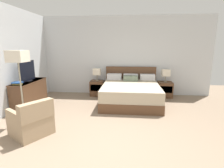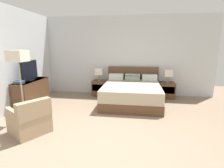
% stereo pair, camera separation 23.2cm
% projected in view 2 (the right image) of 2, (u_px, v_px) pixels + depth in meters
% --- Properties ---
extents(ground_plane, '(11.50, 11.50, 0.00)m').
position_uv_depth(ground_plane, '(98.00, 151.00, 3.07)').
color(ground_plane, '#84705B').
extents(wall_back, '(6.76, 0.06, 2.88)m').
position_uv_depth(wall_back, '(120.00, 56.00, 6.50)').
color(wall_back, silver).
rests_on(wall_back, ground).
extents(wall_left, '(0.06, 5.63, 2.88)m').
position_uv_depth(wall_left, '(9.00, 60.00, 4.73)').
color(wall_left, silver).
rests_on(wall_left, ground).
extents(bed, '(1.84, 2.10, 1.06)m').
position_uv_depth(bed, '(132.00, 93.00, 5.64)').
color(bed, brown).
rests_on(bed, ground).
extents(nightstand_left, '(0.50, 0.47, 0.55)m').
position_uv_depth(nightstand_left, '(99.00, 88.00, 6.54)').
color(nightstand_left, brown).
rests_on(nightstand_left, ground).
extents(nightstand_right, '(0.50, 0.47, 0.55)m').
position_uv_depth(nightstand_right, '(167.00, 90.00, 6.19)').
color(nightstand_right, brown).
rests_on(nightstand_right, ground).
extents(table_lamp_left, '(0.27, 0.27, 0.46)m').
position_uv_depth(table_lamp_left, '(99.00, 72.00, 6.41)').
color(table_lamp_left, gray).
rests_on(table_lamp_left, nightstand_left).
extents(table_lamp_right, '(0.27, 0.27, 0.46)m').
position_uv_depth(table_lamp_right, '(168.00, 73.00, 6.06)').
color(table_lamp_right, gray).
rests_on(table_lamp_right, nightstand_right).
extents(dresser, '(0.45, 1.34, 0.79)m').
position_uv_depth(dresser, '(32.00, 93.00, 5.34)').
color(dresser, brown).
rests_on(dresser, ground).
extents(tv, '(0.18, 0.75, 0.60)m').
position_uv_depth(tv, '(29.00, 71.00, 5.18)').
color(tv, black).
rests_on(tv, dresser).
extents(book_red_cover, '(0.22, 0.15, 0.04)m').
position_uv_depth(book_red_cover, '(19.00, 83.00, 4.78)').
color(book_red_cover, gold).
rests_on(book_red_cover, dresser).
extents(book_blue_cover, '(0.25, 0.21, 0.04)m').
position_uv_depth(book_blue_cover, '(19.00, 82.00, 4.78)').
color(book_blue_cover, '#234C8E').
rests_on(book_blue_cover, book_red_cover).
extents(armchair_by_window, '(0.95, 0.94, 0.76)m').
position_uv_depth(armchair_by_window, '(30.00, 120.00, 3.65)').
color(armchair_by_window, '#9E8466').
rests_on(armchair_by_window, ground).
extents(floor_lamp, '(0.36, 0.36, 1.72)m').
position_uv_depth(floor_lamp, '(18.00, 61.00, 3.92)').
color(floor_lamp, gray).
rests_on(floor_lamp, ground).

